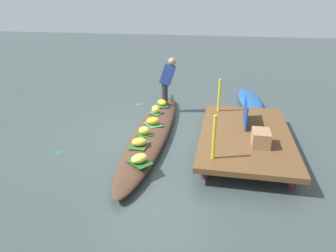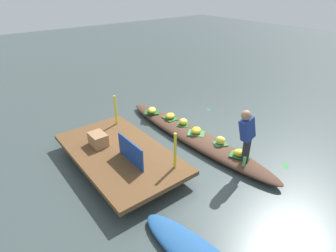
% 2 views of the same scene
% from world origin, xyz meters
% --- Properties ---
extents(canal_water, '(40.00, 40.00, 0.00)m').
position_xyz_m(canal_water, '(0.00, 0.00, 0.00)').
color(canal_water, '#3B4746').
rests_on(canal_water, ground).
extents(dock_platform, '(3.20, 1.80, 0.36)m').
position_xyz_m(dock_platform, '(0.21, 2.01, 0.30)').
color(dock_platform, brown).
rests_on(dock_platform, ground).
extents(vendor_boat, '(5.14, 0.88, 0.25)m').
position_xyz_m(vendor_boat, '(0.00, 0.00, 0.12)').
color(vendor_boat, '#4D3224').
rests_on(vendor_boat, ground).
extents(moored_boat, '(2.62, 0.87, 0.18)m').
position_xyz_m(moored_boat, '(-2.80, 2.29, 0.09)').
color(moored_boat, '#22548F').
rests_on(moored_boat, ground).
extents(leaf_mat_0, '(0.43, 0.42, 0.01)m').
position_xyz_m(leaf_mat_0, '(0.45, -0.06, 0.25)').
color(leaf_mat_0, '#285F23').
rests_on(leaf_mat_0, vendor_boat).
extents(banana_bunch_0, '(0.24, 0.25, 0.17)m').
position_xyz_m(banana_bunch_0, '(0.45, -0.06, 0.34)').
color(banana_bunch_0, yellow).
rests_on(banana_bunch_0, vendor_boat).
extents(leaf_mat_1, '(0.36, 0.40, 0.01)m').
position_xyz_m(leaf_mat_1, '(-0.84, -0.11, 0.25)').
color(leaf_mat_1, '#347342').
rests_on(leaf_mat_1, vendor_boat).
extents(banana_bunch_1, '(0.29, 0.28, 0.19)m').
position_xyz_m(banana_bunch_1, '(-0.84, -0.11, 0.35)').
color(banana_bunch_1, '#F2E548').
rests_on(banana_bunch_1, vendor_boat).
extents(leaf_mat_2, '(0.50, 0.43, 0.01)m').
position_xyz_m(leaf_mat_2, '(-1.45, -0.08, 0.25)').
color(leaf_mat_2, '#2A7033').
rests_on(leaf_mat_2, vendor_boat).
extents(banana_bunch_2, '(0.38, 0.36, 0.15)m').
position_xyz_m(banana_bunch_2, '(-1.45, -0.08, 0.33)').
color(banana_bunch_2, gold).
rests_on(banana_bunch_2, vendor_boat).
extents(leaf_mat_3, '(0.43, 0.35, 0.01)m').
position_xyz_m(leaf_mat_3, '(0.97, -0.03, 0.25)').
color(leaf_mat_3, '#2A5F28').
rests_on(leaf_mat_3, vendor_boat).
extents(banana_bunch_3, '(0.35, 0.37, 0.14)m').
position_xyz_m(banana_bunch_3, '(0.97, -0.03, 0.33)').
color(banana_bunch_3, gold).
rests_on(banana_bunch_3, vendor_boat).
extents(leaf_mat_4, '(0.52, 0.50, 0.01)m').
position_xyz_m(leaf_mat_4, '(-0.12, -0.01, 0.25)').
color(leaf_mat_4, '#3A7E44').
rests_on(leaf_mat_4, vendor_boat).
extents(banana_bunch_4, '(0.35, 0.37, 0.16)m').
position_xyz_m(banana_bunch_4, '(-0.12, -0.01, 0.33)').
color(banana_bunch_4, gold).
rests_on(banana_bunch_4, vendor_boat).
extents(leaf_mat_5, '(0.50, 0.52, 0.01)m').
position_xyz_m(leaf_mat_5, '(1.60, 0.15, 0.25)').
color(leaf_mat_5, '#1D5B21').
rests_on(leaf_mat_5, vendor_boat).
extents(banana_bunch_5, '(0.38, 0.37, 0.14)m').
position_xyz_m(banana_bunch_5, '(1.60, 0.15, 0.32)').
color(banana_bunch_5, '#F9D64E').
rests_on(banana_bunch_5, vendor_boat).
extents(vendor_person, '(0.20, 0.43, 1.24)m').
position_xyz_m(vendor_person, '(-1.62, 0.04, 0.95)').
color(vendor_person, '#28282D').
rests_on(vendor_person, vendor_boat).
extents(water_bottle, '(0.07, 0.07, 0.22)m').
position_xyz_m(water_bottle, '(-1.73, 0.15, 0.36)').
color(water_bottle, '#52AE5B').
rests_on(water_bottle, vendor_boat).
extents(market_banner, '(0.91, 0.03, 0.50)m').
position_xyz_m(market_banner, '(-0.29, 2.01, 0.61)').
color(market_banner, navy).
rests_on(market_banner, dock_platform).
extents(railing_post_west, '(0.06, 0.06, 0.78)m').
position_xyz_m(railing_post_west, '(-0.99, 1.41, 0.75)').
color(railing_post_west, yellow).
rests_on(railing_post_west, dock_platform).
extents(railing_post_east, '(0.06, 0.06, 0.78)m').
position_xyz_m(railing_post_east, '(1.41, 1.41, 0.75)').
color(railing_post_east, yellow).
rests_on(railing_post_east, dock_platform).
extents(produce_crate, '(0.44, 0.32, 0.29)m').
position_xyz_m(produce_crate, '(0.74, 2.24, 0.50)').
color(produce_crate, '#9E744D').
rests_on(produce_crate, dock_platform).
extents(drifting_plant_0, '(0.22, 0.18, 0.01)m').
position_xyz_m(drifting_plant_0, '(1.08, -1.70, 0.00)').
color(drifting_plant_0, '#2C6A44').
rests_on(drifting_plant_0, ground).
extents(drifting_plant_1, '(0.23, 0.15, 0.01)m').
position_xyz_m(drifting_plant_1, '(-3.28, -1.44, 0.00)').
color(drifting_plant_1, '#15713D').
rests_on(drifting_plant_1, ground).
extents(drifting_plant_2, '(0.24, 0.26, 0.01)m').
position_xyz_m(drifting_plant_2, '(-2.14, -0.90, 0.00)').
color(drifting_plant_2, '#378540').
rests_on(drifting_plant_2, ground).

